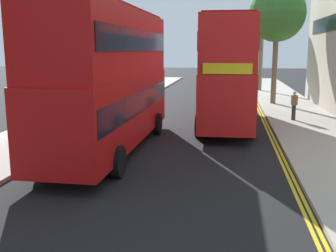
% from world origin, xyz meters
% --- Properties ---
extents(sidewalk_right, '(4.00, 80.00, 0.14)m').
position_xyz_m(sidewalk_right, '(6.50, 16.00, 0.07)').
color(sidewalk_right, '#ADA89E').
rests_on(sidewalk_right, ground).
extents(sidewalk_left, '(4.00, 80.00, 0.14)m').
position_xyz_m(sidewalk_left, '(-6.50, 16.00, 0.07)').
color(sidewalk_left, '#ADA89E').
rests_on(sidewalk_left, ground).
extents(kerb_line_outer, '(0.10, 56.00, 0.01)m').
position_xyz_m(kerb_line_outer, '(4.40, 14.00, 0.00)').
color(kerb_line_outer, yellow).
rests_on(kerb_line_outer, ground).
extents(kerb_line_inner, '(0.10, 56.00, 0.01)m').
position_xyz_m(kerb_line_inner, '(4.24, 14.00, 0.00)').
color(kerb_line_inner, yellow).
rests_on(kerb_line_inner, ground).
extents(double_decker_bus_away, '(2.86, 10.83, 5.64)m').
position_xyz_m(double_decker_bus_away, '(-2.40, 14.68, 3.03)').
color(double_decker_bus_away, '#B20F0F').
rests_on(double_decker_bus_away, ground).
extents(double_decker_bus_oncoming, '(3.00, 10.86, 5.64)m').
position_xyz_m(double_decker_bus_oncoming, '(2.04, 21.23, 3.03)').
color(double_decker_bus_oncoming, red).
rests_on(double_decker_bus_oncoming, ground).
extents(pedestrian_far, '(0.34, 0.22, 1.62)m').
position_xyz_m(pedestrian_far, '(5.89, 22.38, 0.99)').
color(pedestrian_far, '#2D2D38').
rests_on(pedestrian_far, sidewalk_right).
extents(street_tree_near, '(3.21, 3.21, 8.42)m').
position_xyz_m(street_tree_near, '(5.15, 39.28, 6.86)').
color(street_tree_near, '#6B6047').
rests_on(street_tree_near, sidewalk_right).
extents(street_tree_far, '(4.02, 4.02, 8.45)m').
position_xyz_m(street_tree_far, '(5.46, 29.53, 6.54)').
color(street_tree_far, '#6B6047').
rests_on(street_tree_far, sidewalk_right).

